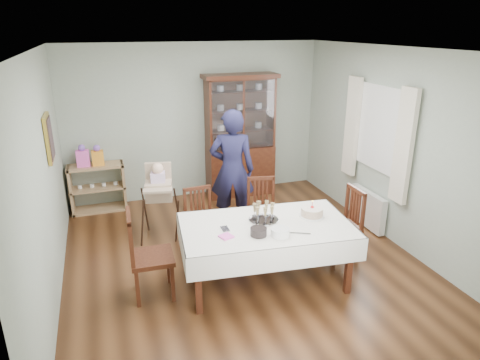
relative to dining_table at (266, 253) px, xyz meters
name	(u,v)px	position (x,y,z in m)	size (l,w,h in m)	color
floor	(241,258)	(-0.11, 0.60, -0.38)	(5.00, 5.00, 0.00)	#593319
room_shell	(228,126)	(-0.11, 1.13, 1.32)	(5.00, 5.00, 5.00)	#9EAA99
dining_table	(266,253)	(0.00, 0.00, 0.00)	(2.11, 1.35, 0.76)	#4B2512
china_cabinet	(240,134)	(0.64, 2.86, 0.74)	(1.30, 0.48, 2.18)	#4B2512
sideboard	(98,188)	(-1.86, 2.88, 0.02)	(0.90, 0.38, 0.80)	tan
picture_frame	(49,138)	(-2.33, 1.40, 1.27)	(0.04, 0.48, 0.58)	gold
window	(380,129)	(2.11, 0.90, 1.17)	(0.04, 1.02, 1.22)	white
curtain_left	(404,147)	(2.05, 0.28, 1.07)	(0.07, 0.30, 1.55)	silver
curtain_right	(352,127)	(2.05, 1.52, 1.07)	(0.07, 0.30, 1.55)	silver
radiator	(367,209)	(2.05, 0.90, -0.08)	(0.10, 0.80, 0.55)	white
chair_far_left	(202,235)	(-0.56, 0.93, -0.12)	(0.43, 0.43, 0.90)	#4B2512
chair_far_right	(262,224)	(0.34, 0.96, -0.11)	(0.49, 0.49, 0.93)	#4B2512
chair_end_left	(151,271)	(-1.34, 0.15, -0.07)	(0.49, 0.49, 1.05)	#4B2512
chair_end_right	(341,237)	(1.17, 0.22, -0.10)	(0.44, 0.44, 0.97)	#4B2512
woman	(232,170)	(0.08, 1.58, 0.53)	(0.67, 0.44, 1.84)	#161632
high_chair	(160,208)	(-1.02, 1.59, 0.06)	(0.59, 0.59, 1.14)	black
champagne_tray	(264,216)	(0.01, 0.11, 0.44)	(0.36, 0.36, 0.22)	silver
birthday_cake	(312,212)	(0.61, 0.04, 0.43)	(0.31, 0.31, 0.21)	white
plate_stack_dark	(259,232)	(-0.18, -0.22, 0.42)	(0.19, 0.19, 0.09)	black
plate_stack_white	(280,232)	(0.04, -0.31, 0.42)	(0.21, 0.21, 0.09)	white
napkin_stack	(226,236)	(-0.54, -0.15, 0.38)	(0.13, 0.13, 0.02)	#FA5CC9
cutlery	(222,229)	(-0.53, 0.04, 0.38)	(0.11, 0.15, 0.01)	silver
cake_knife	(297,233)	(0.24, -0.32, 0.38)	(0.31, 0.03, 0.01)	silver
gift_bag_pink	(83,157)	(-2.04, 2.86, 0.58)	(0.20, 0.13, 0.37)	#FA5CC9
gift_bag_orange	(98,156)	(-1.81, 2.86, 0.57)	(0.19, 0.13, 0.34)	orange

